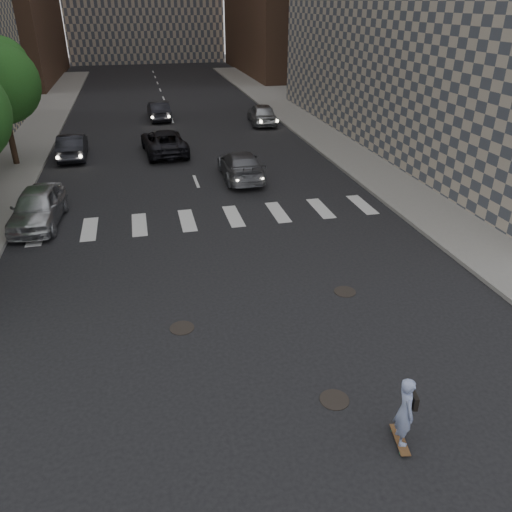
{
  "coord_description": "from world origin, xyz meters",
  "views": [
    {
      "loc": [
        -2.61,
        -10.69,
        8.36
      ],
      "look_at": [
        0.52,
        2.65,
        1.3
      ],
      "focal_mm": 35.0,
      "sensor_mm": 36.0,
      "label": 1
    }
  ],
  "objects_px": {
    "skateboarder": "(405,411)",
    "traffic_car_b": "(241,165)",
    "traffic_car_a": "(73,146)",
    "traffic_car_e": "(159,111)",
    "traffic_car_c": "(164,142)",
    "silver_sedan": "(38,207)",
    "traffic_car_d": "(262,114)"
  },
  "relations": [
    {
      "from": "traffic_car_c",
      "to": "traffic_car_e",
      "type": "bearing_deg",
      "value": -96.22
    },
    {
      "from": "traffic_car_a",
      "to": "skateboarder",
      "type": "bearing_deg",
      "value": 108.43
    },
    {
      "from": "silver_sedan",
      "to": "traffic_car_c",
      "type": "relative_size",
      "value": 0.87
    },
    {
      "from": "traffic_car_b",
      "to": "traffic_car_e",
      "type": "distance_m",
      "value": 15.84
    },
    {
      "from": "silver_sedan",
      "to": "traffic_car_a",
      "type": "bearing_deg",
      "value": 91.52
    },
    {
      "from": "traffic_car_a",
      "to": "traffic_car_e",
      "type": "bearing_deg",
      "value": -121.63
    },
    {
      "from": "silver_sedan",
      "to": "traffic_car_a",
      "type": "height_order",
      "value": "silver_sedan"
    },
    {
      "from": "skateboarder",
      "to": "traffic_car_c",
      "type": "distance_m",
      "value": 23.93
    },
    {
      "from": "silver_sedan",
      "to": "traffic_car_c",
      "type": "height_order",
      "value": "silver_sedan"
    },
    {
      "from": "traffic_car_e",
      "to": "traffic_car_c",
      "type": "bearing_deg",
      "value": 85.22
    },
    {
      "from": "skateboarder",
      "to": "traffic_car_a",
      "type": "relative_size",
      "value": 0.4
    },
    {
      "from": "silver_sedan",
      "to": "traffic_car_e",
      "type": "relative_size",
      "value": 1.06
    },
    {
      "from": "traffic_car_d",
      "to": "traffic_car_e",
      "type": "xyz_separation_m",
      "value": [
        -7.44,
        3.26,
        -0.07
      ]
    },
    {
      "from": "traffic_car_b",
      "to": "traffic_car_c",
      "type": "relative_size",
      "value": 0.94
    },
    {
      "from": "traffic_car_d",
      "to": "skateboarder",
      "type": "bearing_deg",
      "value": 86.59
    },
    {
      "from": "silver_sedan",
      "to": "traffic_car_c",
      "type": "distance_m",
      "value": 11.28
    },
    {
      "from": "skateboarder",
      "to": "traffic_car_d",
      "type": "bearing_deg",
      "value": 92.6
    },
    {
      "from": "silver_sedan",
      "to": "traffic_car_b",
      "type": "relative_size",
      "value": 0.92
    },
    {
      "from": "traffic_car_b",
      "to": "traffic_car_c",
      "type": "bearing_deg",
      "value": -56.39
    },
    {
      "from": "traffic_car_c",
      "to": "traffic_car_d",
      "type": "bearing_deg",
      "value": -144.35
    },
    {
      "from": "traffic_car_b",
      "to": "traffic_car_d",
      "type": "bearing_deg",
      "value": -107.1
    },
    {
      "from": "traffic_car_a",
      "to": "traffic_car_c",
      "type": "height_order",
      "value": "traffic_car_c"
    },
    {
      "from": "skateboarder",
      "to": "traffic_car_a",
      "type": "distance_m",
      "value": 25.49
    },
    {
      "from": "traffic_car_e",
      "to": "silver_sedan",
      "type": "bearing_deg",
      "value": 69.5
    },
    {
      "from": "skateboarder",
      "to": "traffic_car_d",
      "type": "relative_size",
      "value": 0.38
    },
    {
      "from": "skateboarder",
      "to": "traffic_car_e",
      "type": "bearing_deg",
      "value": 106.07
    },
    {
      "from": "skateboarder",
      "to": "traffic_car_e",
      "type": "xyz_separation_m",
      "value": [
        -3.03,
        33.5,
        -0.21
      ]
    },
    {
      "from": "traffic_car_a",
      "to": "traffic_car_e",
      "type": "distance_m",
      "value": 11.01
    },
    {
      "from": "silver_sedan",
      "to": "traffic_car_e",
      "type": "distance_m",
      "value": 20.4
    },
    {
      "from": "traffic_car_a",
      "to": "traffic_car_c",
      "type": "distance_m",
      "value": 5.3
    },
    {
      "from": "skateboarder",
      "to": "traffic_car_b",
      "type": "height_order",
      "value": "skateboarder"
    },
    {
      "from": "traffic_car_b",
      "to": "skateboarder",
      "type": "bearing_deg",
      "value": 90.79
    }
  ]
}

